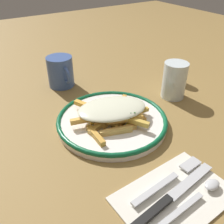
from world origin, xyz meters
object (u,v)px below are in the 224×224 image
Objects in this scene: fork at (169,180)px; knife at (168,199)px; coffee_mug at (61,72)px; napkin at (175,196)px; plate at (112,120)px; water_glass at (174,80)px; salt_shaker at (179,73)px; fries_heap at (113,111)px; spoon at (201,194)px.

knife is (0.03, -0.03, 0.00)m from fork.
knife is at bearing -3.24° from coffee_mug.
napkin is at bearing -22.76° from fork.
plate reaches higher than napkin.
coffee_mug is at bearing 176.76° from knife.
plate is 0.23m from water_glass.
fork is 2.44× the size of salt_shaker.
fries_heap is 0.32m from salt_shaker.
knife is at bearing -47.77° from salt_shaker.
coffee_mug is 1.51× the size of salt_shaker.
fries_heap is at bearing -84.27° from water_glass.
coffee_mug is at bearing -120.22° from salt_shaker.
plate is at bearing -178.62° from spoon.
plate is at bearing -84.95° from water_glass.
napkin is 1.34× the size of spoon.
plate is at bearing 175.73° from fork.
spoon is (0.03, 0.03, 0.01)m from napkin.
coffee_mug is (-0.25, -0.25, -0.01)m from water_glass.
salt_shaker reaches higher than plate.
knife is 1.38× the size of spoon.
napkin is 1.88× the size of coffee_mug.
fork is at bearing 0.22° from coffee_mug.
water_glass is at bearing 136.03° from napkin.
plate is 0.32m from salt_shaker.
fork is 0.06m from spoon.
napkin is at bearing -126.66° from spoon.
water_glass reaches higher than salt_shaker.
napkin is at bearing -46.44° from salt_shaker.
knife reaches higher than fork.
spoon is (0.27, 0.01, -0.03)m from fries_heap.
fries_heap is 0.27m from coffee_mug.
plate is at bearing -164.51° from fries_heap.
napkin is at bearing 97.15° from knife.
water_glass reaches higher than napkin.
fries_heap is 0.96× the size of knife.
knife is (0.25, -0.05, -0.00)m from plate.
fork is at bearing 157.24° from napkin.
spoon is at bearing 1.24° from fries_heap.
salt_shaker is (-0.32, 0.36, 0.02)m from knife.
fries_heap is 0.25m from napkin.
salt_shaker is (-0.35, 0.30, 0.02)m from spoon.
salt_shaker reaches higher than napkin.
spoon is (0.05, 0.02, 0.00)m from fork.
fries_heap is (0.00, 0.00, 0.03)m from plate.
salt_shaker is at bearing 133.56° from napkin.
water_glass is 0.96× the size of coffee_mug.
knife is 0.39m from water_glass.
fries_heap is 1.15× the size of fork.
plate is 1.30× the size of knife.
coffee_mug reaches higher than napkin.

